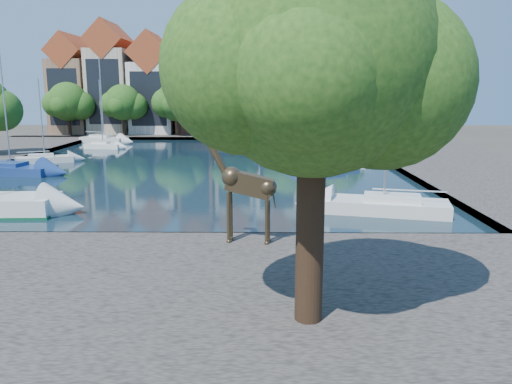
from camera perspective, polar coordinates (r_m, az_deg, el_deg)
ground at (r=24.42m, az=-13.99°, el=-5.56°), size 160.00×160.00×0.00m
water_basin at (r=47.48m, az=-6.79°, el=3.02°), size 38.00×50.00×0.08m
near_quay at (r=18.05m, az=-19.65°, el=-11.28°), size 50.00×14.00×0.50m
far_quay at (r=79.09m, az=-3.83°, el=6.64°), size 60.00×16.00×0.50m
right_quay at (r=50.69m, az=22.52°, el=3.00°), size 14.00×52.00×0.50m
plane_tree at (r=13.64m, az=7.12°, el=14.07°), size 8.32×6.40×10.62m
townhouse_west_end at (r=83.77m, az=-20.10°, el=11.12°), size 5.44×9.18×14.93m
townhouse_west_mid at (r=81.89m, az=-16.12°, el=11.99°), size 5.94×9.18×16.79m
townhouse_west_inner at (r=80.28m, az=-11.55°, el=11.59°), size 6.43×9.18×15.15m
townhouse_center at (r=79.20m, az=-6.87°, el=12.47°), size 5.44×9.18×16.93m
townhouse_east_inner at (r=78.65m, az=-2.42°, el=12.09°), size 5.94×9.18×15.79m
townhouse_east_mid at (r=78.59m, az=2.43°, el=12.36°), size 6.43×9.18×16.65m
townhouse_east_end at (r=79.04m, az=7.23°, el=11.55°), size 5.44×9.18×14.43m
far_tree_far_west at (r=78.26m, az=-20.64°, el=9.50°), size 7.28×5.60×7.68m
far_tree_west at (r=75.77m, az=-14.91°, el=9.72°), size 6.76×5.20×7.36m
far_tree_mid_west at (r=74.05m, az=-8.84°, el=10.11°), size 7.80×6.00×8.00m
far_tree_mid_east at (r=73.19m, az=-2.55°, el=10.09°), size 7.02×5.40×7.52m
far_tree_east at (r=73.18m, az=3.82°, el=10.16°), size 7.54×5.80×7.84m
far_tree_far_east at (r=74.05m, az=10.09°, el=9.90°), size 6.76×5.20×7.36m
giraffe_statue at (r=21.48m, az=-1.50°, el=0.97°), size 3.71×0.92×5.29m
sailboat_left_b at (r=46.81m, az=-26.22°, el=2.50°), size 7.60×3.80×11.19m
sailboat_left_c at (r=52.81m, az=-22.99°, el=3.60°), size 5.52×3.78×8.04m
sailboat_left_d at (r=63.22m, az=-17.08°, el=5.20°), size 4.52×2.13×8.12m
sailboat_left_e at (r=70.11m, az=-16.99°, el=5.88°), size 6.77×4.27×11.17m
sailboat_right_a at (r=29.71m, az=14.40°, el=-1.24°), size 7.64×4.15×10.38m
sailboat_right_b at (r=46.40m, az=7.92°, el=3.53°), size 6.57×4.53×11.42m
sailboat_right_c at (r=51.96m, az=10.50°, el=4.28°), size 6.08×2.30×8.85m
sailboat_right_d at (r=59.90m, az=9.20°, el=5.34°), size 6.35×4.14×9.33m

